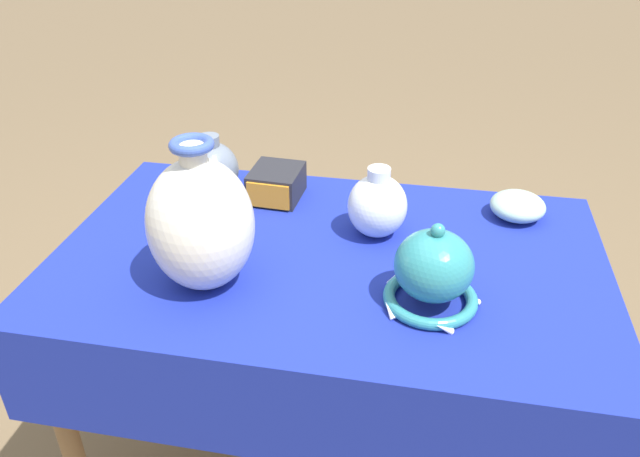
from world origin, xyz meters
TOP-DOWN VIEW (x-y plane):
  - display_table at (0.00, -0.02)m, footprint 1.12×0.69m
  - vase_tall_bulbous at (-0.21, -0.14)m, footprint 0.20×0.20m
  - vase_dome_bell at (0.21, -0.13)m, footprint 0.18×0.19m
  - mosaic_tile_box at (-0.16, 0.21)m, footprint 0.12×0.14m
  - bowl_shallow_celadon at (0.39, 0.22)m, footprint 0.12×0.12m
  - jar_round_porcelain at (0.09, 0.09)m, footprint 0.13×0.13m
  - jar_round_slate at (-0.31, 0.20)m, footprint 0.13×0.13m

SIDE VIEW (x-z plane):
  - display_table at x=0.00m, z-range 0.27..0.96m
  - bowl_shallow_celadon at x=0.39m, z-range 0.69..0.75m
  - mosaic_tile_box at x=-0.16m, z-range 0.69..0.76m
  - vase_dome_bell at x=0.21m, z-range 0.67..0.84m
  - jar_round_slate at x=-0.31m, z-range 0.68..0.83m
  - jar_round_porcelain at x=0.09m, z-range 0.68..0.84m
  - vase_tall_bulbous at x=-0.21m, z-range 0.67..0.97m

